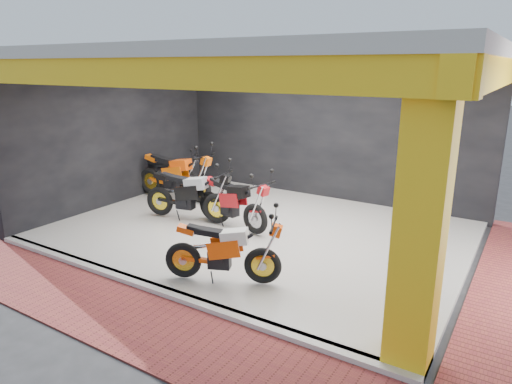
% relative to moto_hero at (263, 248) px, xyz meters
% --- Properties ---
extents(ground, '(80.00, 80.00, 0.00)m').
position_rel_moto_hero_xyz_m(ground, '(-1.36, 0.08, -0.70)').
color(ground, '#2D2D30').
rests_on(ground, ground).
extents(showroom_floor, '(8.00, 6.00, 0.10)m').
position_rel_moto_hero_xyz_m(showroom_floor, '(-1.36, 2.08, -0.65)').
color(showroom_floor, white).
rests_on(showroom_floor, ground).
extents(showroom_ceiling, '(8.40, 6.40, 0.20)m').
position_rel_moto_hero_xyz_m(showroom_ceiling, '(-1.36, 2.08, 2.90)').
color(showroom_ceiling, beige).
rests_on(showroom_ceiling, corner_column).
extents(back_wall, '(8.20, 0.20, 3.50)m').
position_rel_moto_hero_xyz_m(back_wall, '(-1.36, 5.18, 1.05)').
color(back_wall, black).
rests_on(back_wall, ground).
extents(left_wall, '(0.20, 6.20, 3.50)m').
position_rel_moto_hero_xyz_m(left_wall, '(-5.46, 2.08, 1.05)').
color(left_wall, black).
rests_on(left_wall, ground).
extents(corner_column, '(0.50, 0.50, 3.50)m').
position_rel_moto_hero_xyz_m(corner_column, '(2.39, -0.67, 1.05)').
color(corner_column, yellow).
rests_on(corner_column, ground).
extents(header_beam_front, '(8.40, 0.30, 0.40)m').
position_rel_moto_hero_xyz_m(header_beam_front, '(-1.36, -0.92, 2.60)').
color(header_beam_front, yellow).
rests_on(header_beam_front, corner_column).
extents(header_beam_right, '(0.30, 6.40, 0.40)m').
position_rel_moto_hero_xyz_m(header_beam_right, '(2.64, 2.08, 2.60)').
color(header_beam_right, yellow).
rests_on(header_beam_right, corner_column).
extents(floor_kerb, '(8.00, 0.20, 0.10)m').
position_rel_moto_hero_xyz_m(floor_kerb, '(-1.36, -0.94, -0.65)').
color(floor_kerb, white).
rests_on(floor_kerb, ground).
extents(paver_front, '(9.00, 1.40, 0.03)m').
position_rel_moto_hero_xyz_m(paver_front, '(-1.36, -1.72, -0.69)').
color(paver_front, brown).
rests_on(paver_front, ground).
extents(moto_hero, '(2.10, 1.43, 1.20)m').
position_rel_moto_hero_xyz_m(moto_hero, '(0.00, 0.00, 0.00)').
color(moto_hero, '#F14C0A').
rests_on(moto_hero, showroom_floor).
extents(moto_row_a, '(2.31, 1.19, 1.34)m').
position_rel_moto_hero_xyz_m(moto_row_a, '(-2.29, 1.88, 0.07)').
color(moto_row_a, black).
rests_on(moto_row_a, showroom_floor).
extents(moto_row_b, '(2.21, 1.16, 1.28)m').
position_rel_moto_hero_xyz_m(moto_row_b, '(-1.25, 1.76, 0.04)').
color(moto_row_b, '#B01218').
rests_on(moto_row_b, showroom_floor).
extents(moto_row_c, '(2.40, 1.02, 1.44)m').
position_rel_moto_hero_xyz_m(moto_row_c, '(-3.58, 2.87, 0.12)').
color(moto_row_c, '#EC5F09').
rests_on(moto_row_c, showroom_floor).
extents(moto_row_d, '(2.03, 1.55, 1.18)m').
position_rel_moto_hero_xyz_m(moto_row_d, '(-4.44, 3.49, -0.01)').
color(moto_row_d, black).
rests_on(moto_row_d, showroom_floor).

